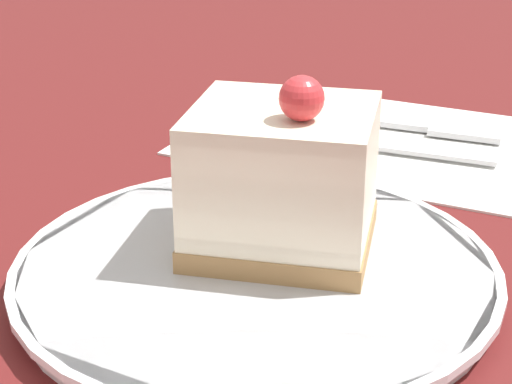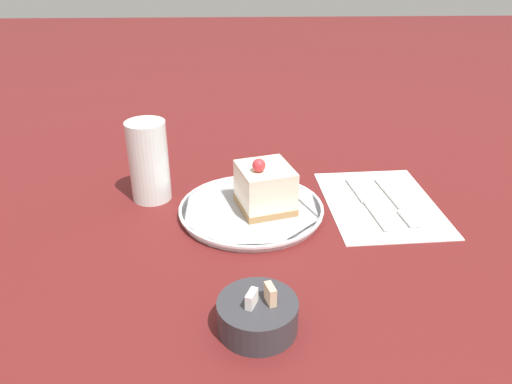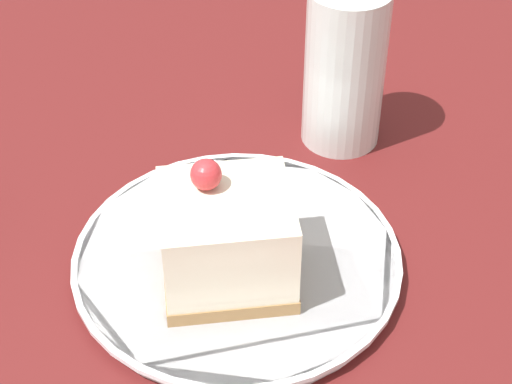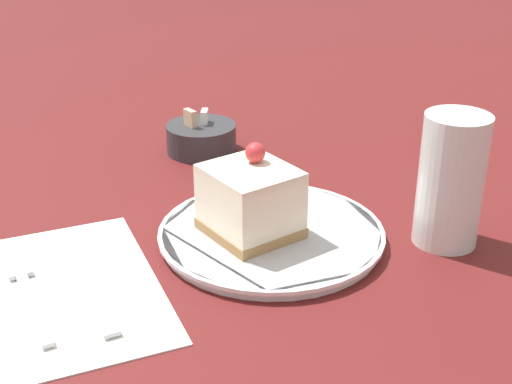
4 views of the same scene
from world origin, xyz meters
The scene contains 4 objects.
ground_plane centered at (0.00, 0.00, 0.00)m, with size 4.00×4.00×0.00m, color #5B1919.
plate centered at (0.00, 0.01, 0.01)m, with size 0.23×0.23×0.01m.
cake_slice centered at (-0.02, 0.01, 0.05)m, with size 0.10×0.10×0.09m.
drinking_glass centered at (0.16, -0.05, 0.07)m, with size 0.06×0.06×0.13m.
Camera 3 is at (-0.41, -0.07, 0.43)m, focal length 60.00 mm.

